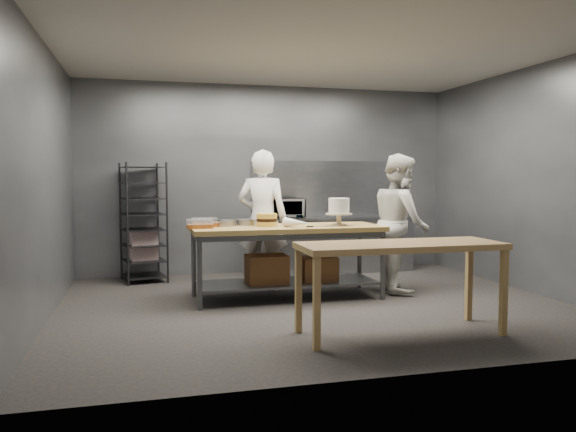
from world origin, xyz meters
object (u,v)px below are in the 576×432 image
Objects in this scene: near_counter at (401,252)px; microwave at (286,208)px; chef_right at (400,223)px; speed_rack at (143,223)px; work_table at (288,253)px; frosted_cake_stand at (339,208)px; chef_behind at (263,220)px; layer_cake at (267,220)px.

microwave is at bearing 93.65° from near_counter.
microwave is at bearing 47.22° from chef_right.
near_counter is 3.69× the size of microwave.
work_table is at bearing -43.40° from speed_rack.
near_counter is at bearing -89.69° from frosted_cake_stand.
speed_rack is at bearing -7.59° from chef_behind.
chef_behind reaches higher than layer_cake.
near_counter is 7.65× the size of layer_cake.
work_table is 4.43× the size of microwave.
chef_right reaches higher than layer_cake.
chef_right is at bearing -54.95° from microwave.
near_counter is 4.27m from speed_rack.
chef_behind is 1.23m from microwave.
layer_cake is (-1.86, -0.05, 0.08)m from chef_right.
layer_cake is at bearing 107.02° from chef_behind.
chef_right reaches higher than speed_rack.
speed_rack is at bearing 136.60° from work_table.
chef_behind is 7.30× the size of layer_cake.
work_table is 1.30× the size of chef_right.
frosted_cake_stand is at bearing 90.31° from near_counter.
work_table reaches higher than near_counter.
frosted_cake_stand reaches higher than microwave.
chef_right reaches higher than microwave.
speed_rack is 6.70× the size of layer_cake.
frosted_cake_stand is (0.22, -1.85, 0.09)m from microwave.
chef_behind reaches higher than frosted_cake_stand.
near_counter is 5.71× the size of frosted_cake_stand.
chef_behind reaches higher than chef_right.
frosted_cake_stand is (-0.01, 1.76, 0.33)m from near_counter.
layer_cake is (1.50, -1.63, 0.14)m from speed_rack.
chef_right reaches higher than work_table.
chef_behind is 1.03× the size of chef_right.
near_counter is 2.15m from chef_right.
chef_right is 3.41× the size of microwave.
near_counter is at bearing -70.46° from work_table.
chef_behind reaches higher than microwave.
layer_cake is at bearing -111.97° from microwave.
layer_cake is at bearing 103.65° from chef_right.
microwave is (-0.23, 3.60, 0.24)m from near_counter.
chef_behind is at bearing 82.74° from layer_cake.
speed_rack is at bearing 143.79° from frosted_cake_stand.
microwave is 1.86m from frosted_cake_stand.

